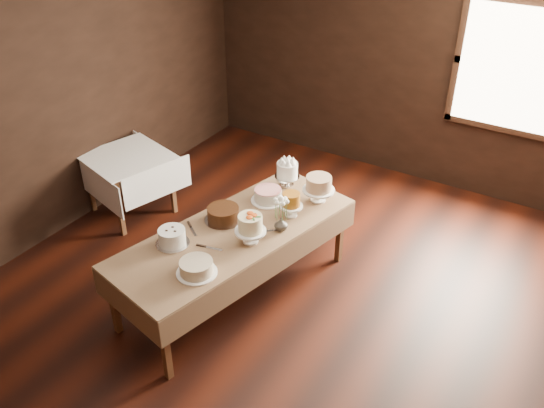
{
  "coord_description": "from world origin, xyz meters",
  "views": [
    {
      "loc": [
        2.26,
        -3.46,
        3.67
      ],
      "look_at": [
        0.0,
        0.2,
        0.95
      ],
      "focal_mm": 38.36,
      "sensor_mm": 36.0,
      "label": 1
    }
  ],
  "objects_px": {
    "cake_caramel": "(291,206)",
    "flower_vase": "(281,224)",
    "cake_server_a": "(214,249)",
    "cake_server_e": "(193,231)",
    "cake_swirl": "(172,237)",
    "cake_lattice": "(268,196)",
    "cake_flowers": "(250,230)",
    "cake_speckled": "(318,190)",
    "cake_chocolate": "(223,215)",
    "side_table": "(128,163)",
    "cake_cream": "(196,268)",
    "cake_server_d": "(272,230)",
    "cake_meringue": "(287,175)",
    "display_table": "(235,236)",
    "cake_server_c": "(254,219)"
  },
  "relations": [
    {
      "from": "cake_meringue",
      "to": "flower_vase",
      "type": "bearing_deg",
      "value": -63.56
    },
    {
      "from": "side_table",
      "to": "cake_server_e",
      "type": "relative_size",
      "value": 4.36
    },
    {
      "from": "cake_caramel",
      "to": "flower_vase",
      "type": "relative_size",
      "value": 2.0
    },
    {
      "from": "cake_lattice",
      "to": "cake_server_d",
      "type": "bearing_deg",
      "value": -54.24
    },
    {
      "from": "cake_chocolate",
      "to": "side_table",
      "type": "bearing_deg",
      "value": 164.06
    },
    {
      "from": "cake_caramel",
      "to": "cake_chocolate",
      "type": "bearing_deg",
      "value": -140.72
    },
    {
      "from": "cake_swirl",
      "to": "cake_server_d",
      "type": "xyz_separation_m",
      "value": [
        0.62,
        0.62,
        -0.07
      ]
    },
    {
      "from": "cake_meringue",
      "to": "cake_caramel",
      "type": "xyz_separation_m",
      "value": [
        0.31,
        -0.45,
        -0.01
      ]
    },
    {
      "from": "cake_server_a",
      "to": "flower_vase",
      "type": "distance_m",
      "value": 0.64
    },
    {
      "from": "cake_server_a",
      "to": "cake_server_d",
      "type": "distance_m",
      "value": 0.56
    },
    {
      "from": "cake_chocolate",
      "to": "flower_vase",
      "type": "xyz_separation_m",
      "value": [
        0.52,
        0.15,
        -0.0
      ]
    },
    {
      "from": "side_table",
      "to": "cake_server_d",
      "type": "distance_m",
      "value": 2.14
    },
    {
      "from": "cake_caramel",
      "to": "cake_server_d",
      "type": "bearing_deg",
      "value": -94.48
    },
    {
      "from": "cake_speckled",
      "to": "cake_lattice",
      "type": "bearing_deg",
      "value": -147.52
    },
    {
      "from": "cake_lattice",
      "to": "cake_caramel",
      "type": "relative_size",
      "value": 1.35
    },
    {
      "from": "cake_caramel",
      "to": "cake_server_a",
      "type": "height_order",
      "value": "cake_caramel"
    },
    {
      "from": "cake_lattice",
      "to": "cake_server_e",
      "type": "distance_m",
      "value": 0.84
    },
    {
      "from": "cake_swirl",
      "to": "cake_caramel",
      "type": "bearing_deg",
      "value": 55.16
    },
    {
      "from": "cake_lattice",
      "to": "cake_speckled",
      "type": "bearing_deg",
      "value": 32.48
    },
    {
      "from": "cake_server_e",
      "to": "side_table",
      "type": "bearing_deg",
      "value": -171.29
    },
    {
      "from": "cake_meringue",
      "to": "cake_flowers",
      "type": "relative_size",
      "value": 0.96
    },
    {
      "from": "cake_caramel",
      "to": "flower_vase",
      "type": "distance_m",
      "value": 0.26
    },
    {
      "from": "cake_chocolate",
      "to": "cake_cream",
      "type": "height_order",
      "value": "cake_chocolate"
    },
    {
      "from": "cake_flowers",
      "to": "cake_server_d",
      "type": "xyz_separation_m",
      "value": [
        0.07,
        0.23,
        -0.12
      ]
    },
    {
      "from": "cake_server_e",
      "to": "flower_vase",
      "type": "height_order",
      "value": "flower_vase"
    },
    {
      "from": "cake_lattice",
      "to": "cake_flowers",
      "type": "distance_m",
      "value": 0.68
    },
    {
      "from": "side_table",
      "to": "cake_server_c",
      "type": "bearing_deg",
      "value": -9.35
    },
    {
      "from": "cake_chocolate",
      "to": "cake_swirl",
      "type": "xyz_separation_m",
      "value": [
        -0.16,
        -0.52,
        0.01
      ]
    },
    {
      "from": "cake_meringue",
      "to": "flower_vase",
      "type": "relative_size",
      "value": 2.13
    },
    {
      "from": "cake_lattice",
      "to": "flower_vase",
      "type": "xyz_separation_m",
      "value": [
        0.36,
        -0.35,
        0.0
      ]
    },
    {
      "from": "side_table",
      "to": "cake_server_a",
      "type": "distance_m",
      "value": 2.03
    },
    {
      "from": "cake_swirl",
      "to": "display_table",
      "type": "bearing_deg",
      "value": 52.66
    },
    {
      "from": "cake_meringue",
      "to": "cake_cream",
      "type": "distance_m",
      "value": 1.58
    },
    {
      "from": "side_table",
      "to": "cake_chocolate",
      "type": "xyz_separation_m",
      "value": [
        1.65,
        -0.47,
        0.15
      ]
    },
    {
      "from": "cake_meringue",
      "to": "cake_server_c",
      "type": "bearing_deg",
      "value": -85.57
    },
    {
      "from": "cake_lattice",
      "to": "cake_flowers",
      "type": "relative_size",
      "value": 1.21
    },
    {
      "from": "cake_server_e",
      "to": "cake_swirl",
      "type": "bearing_deg",
      "value": -63.04
    },
    {
      "from": "cake_swirl",
      "to": "flower_vase",
      "type": "xyz_separation_m",
      "value": [
        0.68,
        0.67,
        -0.01
      ]
    },
    {
      "from": "side_table",
      "to": "cake_server_e",
      "type": "xyz_separation_m",
      "value": [
        1.52,
        -0.76,
        0.09
      ]
    },
    {
      "from": "cake_cream",
      "to": "cake_server_d",
      "type": "xyz_separation_m",
      "value": [
        0.2,
        0.82,
        -0.05
      ]
    },
    {
      "from": "cake_lattice",
      "to": "cake_flowers",
      "type": "xyz_separation_m",
      "value": [
        0.23,
        -0.64,
        0.06
      ]
    },
    {
      "from": "cake_meringue",
      "to": "cake_server_a",
      "type": "distance_m",
      "value": 1.25
    },
    {
      "from": "display_table",
      "to": "cake_cream",
      "type": "bearing_deg",
      "value": -82.64
    },
    {
      "from": "side_table",
      "to": "flower_vase",
      "type": "relative_size",
      "value": 8.4
    },
    {
      "from": "cake_server_d",
      "to": "flower_vase",
      "type": "distance_m",
      "value": 0.1
    },
    {
      "from": "cake_meringue",
      "to": "cake_chocolate",
      "type": "height_order",
      "value": "cake_meringue"
    },
    {
      "from": "cake_lattice",
      "to": "cake_server_e",
      "type": "height_order",
      "value": "cake_lattice"
    },
    {
      "from": "cake_server_a",
      "to": "cake_swirl",
      "type": "bearing_deg",
      "value": -172.4
    },
    {
      "from": "flower_vase",
      "to": "side_table",
      "type": "bearing_deg",
      "value": 171.46
    },
    {
      "from": "side_table",
      "to": "cake_flowers",
      "type": "height_order",
      "value": "cake_flowers"
    }
  ]
}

